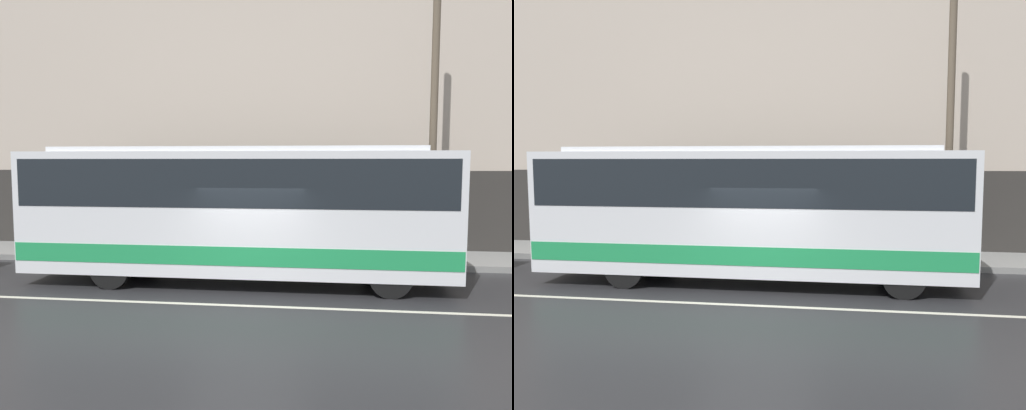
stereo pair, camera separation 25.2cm
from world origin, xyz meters
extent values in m
plane|color=#262628|center=(0.00, 0.00, 0.00)|extent=(60.00, 60.00, 0.00)
cube|color=gray|center=(0.00, 5.25, 0.09)|extent=(60.00, 2.50, 0.18)
cube|color=#B7A899|center=(0.00, 6.65, 5.84)|extent=(60.00, 0.30, 11.68)
cube|color=#2D2B28|center=(0.00, 6.49, 1.40)|extent=(60.00, 0.06, 2.80)
cube|color=beige|center=(0.00, 0.00, 0.00)|extent=(54.00, 0.14, 0.01)
cube|color=silver|center=(-0.53, 2.15, 1.85)|extent=(10.69, 2.50, 3.00)
cube|color=#1E8C4C|center=(-0.53, 2.15, 0.90)|extent=(10.63, 2.53, 0.45)
cube|color=black|center=(-0.53, 2.15, 2.60)|extent=(10.37, 2.52, 1.14)
cube|color=orange|center=(4.76, 2.15, 3.16)|extent=(0.12, 1.88, 0.28)
cube|color=silver|center=(-0.53, 2.15, 3.41)|extent=(9.08, 2.13, 0.12)
cylinder|color=black|center=(3.21, 1.06, 0.49)|extent=(0.98, 0.28, 0.98)
cylinder|color=black|center=(3.21, 3.24, 0.49)|extent=(0.98, 0.28, 0.98)
cylinder|color=black|center=(-3.48, 1.06, 0.49)|extent=(0.98, 0.28, 0.98)
cylinder|color=black|center=(-3.48, 3.24, 0.49)|extent=(0.98, 0.28, 0.98)
cylinder|color=brown|center=(4.82, 4.61, 4.15)|extent=(0.21, 0.21, 7.95)
camera|label=1|loc=(1.58, -10.41, 3.12)|focal=35.00mm
camera|label=2|loc=(1.83, -10.38, 3.12)|focal=35.00mm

